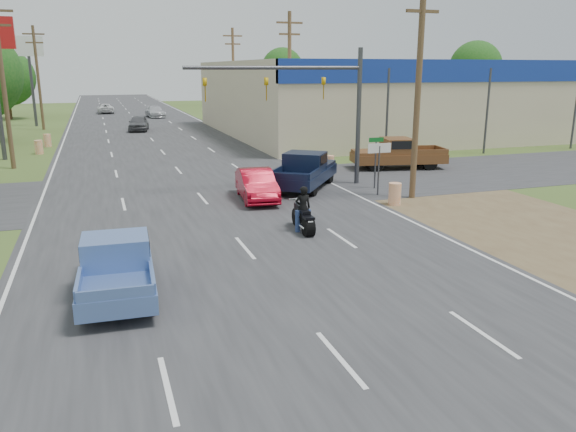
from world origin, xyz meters
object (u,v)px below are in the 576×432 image
object	(u,v)px
navy_pickup	(305,170)
red_convertible	(257,185)
motorcycle	(303,219)
rider	(303,210)
distant_car_grey	(139,123)
brown_pickup	(396,153)
distant_car_white	(106,109)
distant_car_silver	(155,112)
blue_pickup	(117,264)

from	to	relation	value
navy_pickup	red_convertible	bearing A→B (deg)	-112.25
motorcycle	rider	distance (m)	0.33
rider	distant_car_grey	size ratio (longest dim) A/B	0.38
rider	brown_pickup	xyz separation A→B (m)	(10.22, 11.16, 0.11)
distant_car_white	motorcycle	bearing A→B (deg)	94.40
rider	distant_car_silver	world-z (taller)	rider
distant_car_white	red_convertible	bearing A→B (deg)	94.69
motorcycle	distant_car_grey	bearing A→B (deg)	96.63
red_convertible	rider	distance (m)	5.67
distant_car_grey	distant_car_silver	world-z (taller)	distant_car_grey
red_convertible	distant_car_white	bearing A→B (deg)	101.42
red_convertible	distant_car_white	world-z (taller)	red_convertible
brown_pickup	distant_car_white	world-z (taller)	brown_pickup
rider	distant_car_white	size ratio (longest dim) A/B	0.36
red_convertible	motorcycle	world-z (taller)	red_convertible
distant_car_white	brown_pickup	bearing A→B (deg)	106.30
navy_pickup	distant_car_silver	world-z (taller)	navy_pickup
rider	blue_pickup	distance (m)	7.91
navy_pickup	brown_pickup	bearing A→B (deg)	62.80
rider	blue_pickup	bearing A→B (deg)	32.01
rider	distant_car_silver	xyz separation A→B (m)	(0.12, 53.98, -0.13)
red_convertible	motorcycle	distance (m)	5.73
navy_pickup	distant_car_grey	bearing A→B (deg)	137.52
brown_pickup	distant_car_silver	world-z (taller)	brown_pickup
red_convertible	brown_pickup	size ratio (longest dim) A/B	0.72
rider	brown_pickup	distance (m)	15.13
red_convertible	motorcycle	bearing A→B (deg)	-81.85
red_convertible	rider	world-z (taller)	rider
distant_car_grey	brown_pickup	bearing A→B (deg)	-55.05
brown_pickup	distant_car_white	distance (m)	54.20
navy_pickup	distant_car_grey	xyz separation A→B (m)	(-5.98, 30.84, -0.17)
motorcycle	distant_car_white	distance (m)	63.30
red_convertible	distant_car_white	xyz separation A→B (m)	(-5.43, 57.32, -0.07)
red_convertible	distant_car_silver	bearing A→B (deg)	95.61
blue_pickup	navy_pickup	world-z (taller)	navy_pickup
distant_car_silver	red_convertible	bearing A→B (deg)	-94.87
brown_pickup	blue_pickup	bearing A→B (deg)	142.69
navy_pickup	distant_car_white	distance (m)	56.09
blue_pickup	navy_pickup	bearing A→B (deg)	52.36
motorcycle	distant_car_grey	size ratio (longest dim) A/B	0.50
navy_pickup	blue_pickup	bearing A→B (deg)	-93.75
motorcycle	blue_pickup	bearing A→B (deg)	-148.35
brown_pickup	distant_car_silver	bearing A→B (deg)	24.43
distant_car_silver	distant_car_white	bearing A→B (deg)	118.17
motorcycle	brown_pickup	size ratio (longest dim) A/B	0.38
blue_pickup	rider	bearing A→B (deg)	32.62
navy_pickup	distant_car_white	size ratio (longest dim) A/B	1.25
brown_pickup	distant_car_white	size ratio (longest dim) A/B	1.30
motorcycle	distant_car_silver	world-z (taller)	distant_car_silver
blue_pickup	distant_car_silver	world-z (taller)	blue_pickup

